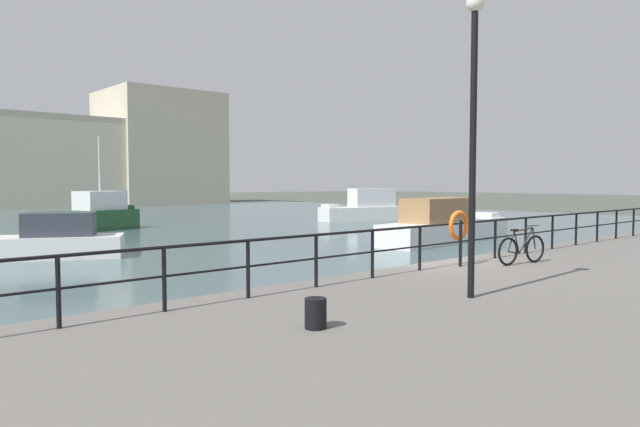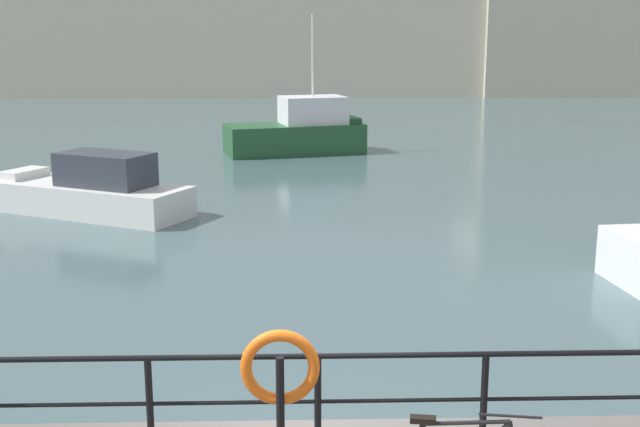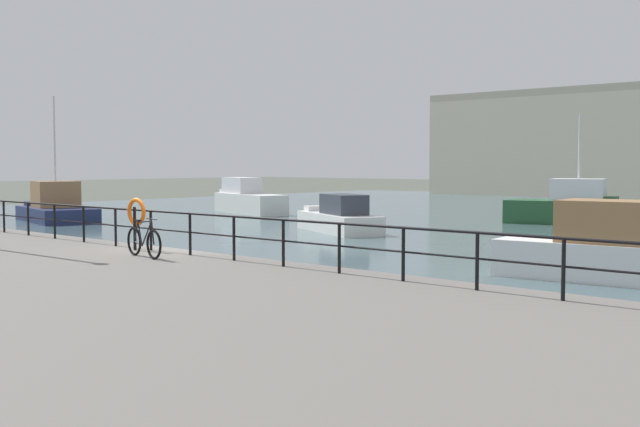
% 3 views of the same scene
% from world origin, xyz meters
% --- Properties ---
extents(water_basin, '(80.00, 60.00, 0.01)m').
position_xyz_m(water_basin, '(0.00, 30.20, 0.01)').
color(water_basin, '#476066').
rests_on(water_basin, ground_plane).
extents(harbor_building, '(56.77, 12.33, 14.49)m').
position_xyz_m(harbor_building, '(6.13, 61.37, 5.52)').
color(harbor_building, beige).
rests_on(harbor_building, ground_plane).
extents(moored_small_launch, '(6.00, 4.32, 1.75)m').
position_xyz_m(moored_small_launch, '(-5.81, 14.03, 0.66)').
color(moored_small_launch, white).
rests_on(moored_small_launch, water_basin).
extents(moored_red_daysailer, '(6.07, 3.70, 5.69)m').
position_xyz_m(moored_red_daysailer, '(-0.02, 25.58, 0.94)').
color(moored_red_daysailer, '#23512D').
rests_on(moored_red_daysailer, water_basin).
extents(quay_railing, '(26.17, 0.07, 1.08)m').
position_xyz_m(quay_railing, '(0.03, -0.75, 1.58)').
color(quay_railing, black).
rests_on(quay_railing, quay_promenade).
extents(life_ring_stand, '(0.75, 0.16, 1.40)m').
position_xyz_m(life_ring_stand, '(-0.33, -0.95, 1.81)').
color(life_ring_stand, black).
rests_on(life_ring_stand, quay_promenade).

